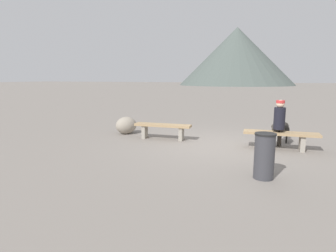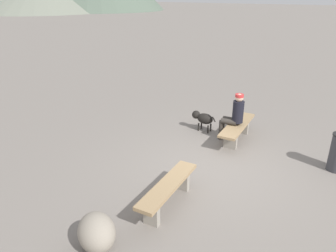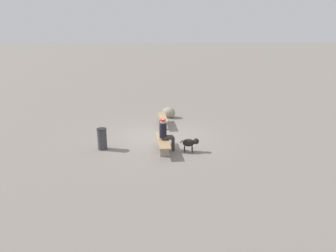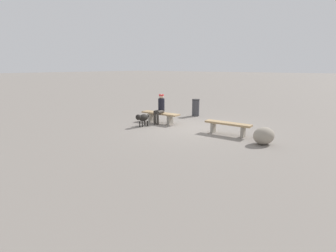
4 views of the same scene
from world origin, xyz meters
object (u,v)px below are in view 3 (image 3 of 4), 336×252
(bench_right, at_px, (163,143))
(trash_bin, at_px, (102,139))
(seated_person, at_px, (165,133))
(bench_left, at_px, (163,119))
(dog, at_px, (190,143))
(boulder, at_px, (169,112))

(bench_right, bearing_deg, trash_bin, -100.76)
(bench_right, distance_m, seated_person, 0.42)
(bench_left, bearing_deg, bench_right, -4.68)
(dog, xyz_separation_m, trash_bin, (-0.48, -3.51, 0.05))
(bench_left, distance_m, boulder, 1.53)
(seated_person, bearing_deg, bench_right, -60.55)
(bench_right, distance_m, boulder, 4.90)
(trash_bin, bearing_deg, seated_person, 83.57)
(seated_person, distance_m, trash_bin, 2.58)
(bench_left, bearing_deg, boulder, 162.32)
(dog, relative_size, trash_bin, 0.86)
(seated_person, bearing_deg, trash_bin, -100.85)
(bench_left, relative_size, seated_person, 1.35)
(bench_right, height_order, boulder, boulder)
(trash_bin, bearing_deg, dog, 82.24)
(seated_person, relative_size, trash_bin, 1.51)
(dog, bearing_deg, trash_bin, 176.07)
(seated_person, distance_m, dog, 1.05)
(boulder, bearing_deg, bench_right, -6.14)
(bench_left, bearing_deg, dog, 12.36)
(seated_person, relative_size, boulder, 1.81)
(trash_bin, bearing_deg, bench_left, 139.74)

